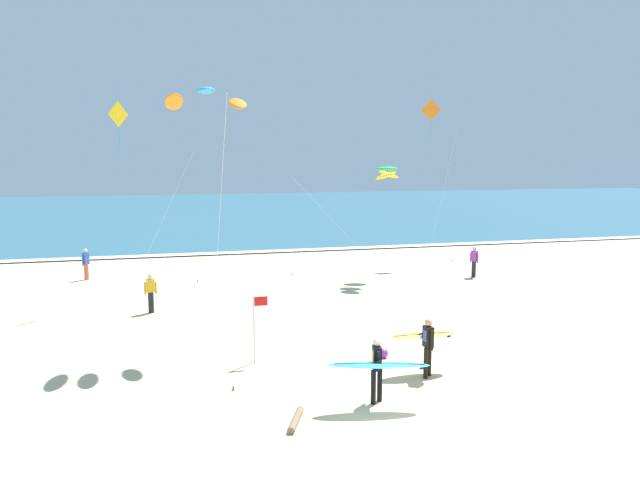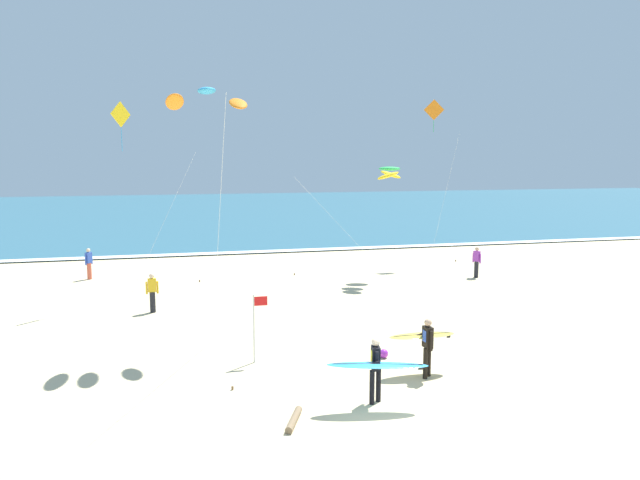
# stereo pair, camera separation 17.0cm
# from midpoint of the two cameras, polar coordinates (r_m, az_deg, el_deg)

# --- Properties ---
(ground_plane) EXTENTS (160.00, 160.00, 0.00)m
(ground_plane) POSITION_cam_midpoint_polar(r_m,az_deg,el_deg) (14.81, 8.33, -16.95)
(ground_plane) COLOR beige
(ocean_water) EXTENTS (160.00, 60.00, 0.08)m
(ocean_water) POSITION_cam_midpoint_polar(r_m,az_deg,el_deg) (68.26, -9.54, 2.72)
(ocean_water) COLOR #2D6075
(ocean_water) RESTS_ON ground
(shoreline_foam) EXTENTS (160.00, 0.99, 0.01)m
(shoreline_foam) POSITION_cam_midpoint_polar(r_m,az_deg,el_deg) (38.92, -6.11, -1.10)
(shoreline_foam) COLOR white
(shoreline_foam) RESTS_ON ocean_water
(surfer_lead) EXTENTS (2.03, 0.98, 1.71)m
(surfer_lead) POSITION_cam_midpoint_polar(r_m,az_deg,el_deg) (17.54, 9.68, -9.29)
(surfer_lead) COLOR black
(surfer_lead) RESTS_ON ground
(surfer_trailing) EXTENTS (2.58, 1.08, 1.71)m
(surfer_trailing) POSITION_cam_midpoint_polar(r_m,az_deg,el_deg) (15.35, 5.21, -11.76)
(surfer_trailing) COLOR black
(surfer_trailing) RESTS_ON ground
(kite_arc_emerald_near) EXTENTS (5.47, 3.38, 5.68)m
(kite_arc_emerald_near) POSITION_cam_midpoint_polar(r_m,az_deg,el_deg) (30.24, 6.21, 6.33)
(kite_arc_emerald_near) COLOR yellow
(kite_arc_emerald_near) RESTS_ON ground
(kite_diamond_golden_mid) EXTENTS (3.51, 3.79, 8.44)m
(kite_diamond_golden_mid) POSITION_cam_midpoint_polar(r_m,az_deg,el_deg) (26.70, -18.42, 10.41)
(kite_diamond_golden_mid) COLOR yellow
(kite_diamond_golden_mid) RESTS_ON ground
(kite_arc_cobalt_far) EXTENTS (2.64, 5.16, 8.38)m
(kite_arc_cobalt_far) POSITION_cam_midpoint_polar(r_m,az_deg,el_deg) (20.01, -10.99, 12.99)
(kite_arc_cobalt_far) COLOR orange
(kite_arc_cobalt_far) RESTS_ON ground
(kite_diamond_amber_high) EXTENTS (2.05, 0.61, 9.41)m
(kite_diamond_amber_high) POSITION_cam_midpoint_polar(r_m,az_deg,el_deg) (35.80, 10.43, 11.52)
(kite_diamond_amber_high) COLOR orange
(kite_diamond_amber_high) RESTS_ON ground
(bystander_purple_top) EXTENTS (0.31, 0.45, 1.59)m
(bystander_purple_top) POSITION_cam_midpoint_polar(r_m,az_deg,el_deg) (31.89, 14.25, -2.01)
(bystander_purple_top) COLOR black
(bystander_purple_top) RESTS_ON ground
(bystander_blue_top) EXTENTS (0.33, 0.42, 1.59)m
(bystander_blue_top) POSITION_cam_midpoint_polar(r_m,az_deg,el_deg) (32.54, -21.46, -2.12)
(bystander_blue_top) COLOR #D8593F
(bystander_blue_top) RESTS_ON ground
(bystander_yellow_top) EXTENTS (0.50, 0.22, 1.59)m
(bystander_yellow_top) POSITION_cam_midpoint_polar(r_m,az_deg,el_deg) (24.94, -15.96, -4.84)
(bystander_yellow_top) COLOR black
(bystander_yellow_top) RESTS_ON ground
(lifeguard_flag) EXTENTS (0.45, 0.05, 2.10)m
(lifeguard_flag) POSITION_cam_midpoint_polar(r_m,az_deg,el_deg) (18.34, -6.38, -7.74)
(lifeguard_flag) COLOR silver
(lifeguard_flag) RESTS_ON ground
(beach_ball) EXTENTS (0.28, 0.28, 0.28)m
(beach_ball) POSITION_cam_midpoint_polar(r_m,az_deg,el_deg) (19.07, 5.81, -10.65)
(beach_ball) COLOR purple
(beach_ball) RESTS_ON ground
(driftwood_log) EXTENTS (0.62, 1.17, 0.17)m
(driftwood_log) POSITION_cam_midpoint_polar(r_m,az_deg,el_deg) (14.73, -2.66, -16.66)
(driftwood_log) COLOR #846B4C
(driftwood_log) RESTS_ON ground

